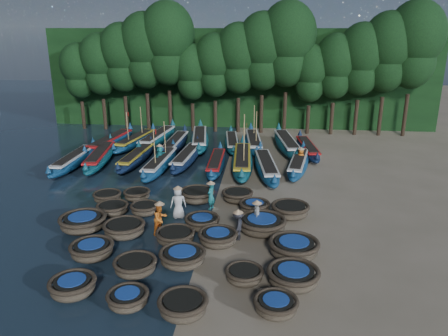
# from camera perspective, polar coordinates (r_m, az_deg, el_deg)

# --- Properties ---
(ground) EXTENTS (120.00, 120.00, 0.00)m
(ground) POSITION_cam_1_polar(r_m,az_deg,el_deg) (25.33, -1.57, -5.69)
(ground) COLOR #80715D
(ground) RESTS_ON ground
(foliage_wall) EXTENTS (40.00, 3.00, 10.00)m
(foliage_wall) POSITION_cam_1_polar(r_m,az_deg,el_deg) (46.88, 2.08, 11.67)
(foliage_wall) COLOR black
(foliage_wall) RESTS_ON ground
(coracle_1) EXTENTS (2.24, 2.24, 0.74)m
(coracle_1) POSITION_cam_1_polar(r_m,az_deg,el_deg) (18.79, -19.16, -14.38)
(coracle_1) COLOR #4C412F
(coracle_1) RESTS_ON ground
(coracle_2) EXTENTS (1.80, 1.80, 0.66)m
(coracle_2) POSITION_cam_1_polar(r_m,az_deg,el_deg) (17.60, -12.46, -16.33)
(coracle_2) COLOR #4C412F
(coracle_2) RESTS_ON ground
(coracle_3) EXTENTS (2.16, 2.16, 0.75)m
(coracle_3) POSITION_cam_1_polar(r_m,az_deg,el_deg) (16.85, -5.38, -17.48)
(coracle_3) COLOR #4C412F
(coracle_3) RESTS_ON ground
(coracle_4) EXTENTS (1.73, 1.73, 0.64)m
(coracle_4) POSITION_cam_1_polar(r_m,az_deg,el_deg) (17.01, 6.79, -17.37)
(coracle_4) COLOR #4C412F
(coracle_4) RESTS_ON ground
(coracle_5) EXTENTS (2.16, 2.16, 0.75)m
(coracle_5) POSITION_cam_1_polar(r_m,az_deg,el_deg) (21.24, -16.87, -10.17)
(coracle_5) COLOR #4C412F
(coracle_5) RESTS_ON ground
(coracle_6) EXTENTS (1.90, 1.90, 0.71)m
(coracle_6) POSITION_cam_1_polar(r_m,az_deg,el_deg) (19.55, -11.52, -12.40)
(coracle_6) COLOR #4C412F
(coracle_6) RESTS_ON ground
(coracle_7) EXTENTS (2.60, 2.60, 0.72)m
(coracle_7) POSITION_cam_1_polar(r_m,az_deg,el_deg) (19.91, -5.44, -11.47)
(coracle_7) COLOR #4C412F
(coracle_7) RESTS_ON ground
(coracle_8) EXTENTS (1.79, 1.79, 0.64)m
(coracle_8) POSITION_cam_1_polar(r_m,az_deg,el_deg) (18.65, 2.66, -13.78)
(coracle_8) COLOR #4C412F
(coracle_8) RESTS_ON ground
(coracle_9) EXTENTS (2.61, 2.61, 0.79)m
(coracle_9) POSITION_cam_1_polar(r_m,az_deg,el_deg) (18.60, 9.03, -13.79)
(coracle_9) COLOR #4C412F
(coracle_9) RESTS_ON ground
(coracle_10) EXTENTS (2.50, 2.50, 0.83)m
(coracle_10) POSITION_cam_1_polar(r_m,az_deg,el_deg) (24.03, -17.95, -6.74)
(coracle_10) COLOR #4C412F
(coracle_10) RESTS_ON ground
(coracle_11) EXTENTS (2.19, 2.19, 0.77)m
(coracle_11) POSITION_cam_1_polar(r_m,az_deg,el_deg) (22.83, -12.90, -7.73)
(coracle_11) COLOR #4C412F
(coracle_11) RESTS_ON ground
(coracle_12) EXTENTS (2.25, 2.25, 0.67)m
(coracle_12) POSITION_cam_1_polar(r_m,az_deg,el_deg) (21.80, -6.38, -8.83)
(coracle_12) COLOR #4C412F
(coracle_12) RESTS_ON ground
(coracle_13) EXTENTS (2.38, 2.38, 0.73)m
(coracle_13) POSITION_cam_1_polar(r_m,az_deg,el_deg) (21.45, -0.81, -9.06)
(coracle_13) COLOR #4C412F
(coracle_13) RESTS_ON ground
(coracle_14) EXTENTS (2.84, 2.84, 0.84)m
(coracle_14) POSITION_cam_1_polar(r_m,az_deg,el_deg) (20.66, 9.11, -10.24)
(coracle_14) COLOR #4C412F
(coracle_14) RESTS_ON ground
(coracle_15) EXTENTS (1.96, 1.96, 0.65)m
(coracle_15) POSITION_cam_1_polar(r_m,az_deg,el_deg) (25.56, -14.35, -5.15)
(coracle_15) COLOR #4C412F
(coracle_15) RESTS_ON ground
(coracle_16) EXTENTS (1.96, 1.96, 0.66)m
(coracle_16) POSITION_cam_1_polar(r_m,az_deg,el_deg) (25.15, -10.33, -5.24)
(coracle_16) COLOR #4C412F
(coracle_16) RESTS_ON ground
(coracle_17) EXTENTS (2.23, 2.23, 0.70)m
(coracle_17) POSITION_cam_1_polar(r_m,az_deg,el_deg) (23.12, -2.87, -7.03)
(coracle_17) COLOR #4C412F
(coracle_17) RESTS_ON ground
(coracle_18) EXTENTS (2.82, 2.82, 0.83)m
(coracle_18) POSITION_cam_1_polar(r_m,az_deg,el_deg) (22.73, 4.96, -7.34)
(coracle_18) COLOR #4C412F
(coracle_18) RESTS_ON ground
(coracle_19) EXTENTS (2.57, 2.57, 0.80)m
(coracle_19) POSITION_cam_1_polar(r_m,az_deg,el_deg) (24.64, 8.64, -5.45)
(coracle_19) COLOR #4C412F
(coracle_19) RESTS_ON ground
(coracle_20) EXTENTS (1.72, 1.72, 0.65)m
(coracle_20) POSITION_cam_1_polar(r_m,az_deg,el_deg) (27.36, -14.99, -3.65)
(coracle_20) COLOR #4C412F
(coracle_20) RESTS_ON ground
(coracle_21) EXTENTS (1.66, 1.66, 0.67)m
(coracle_21) POSITION_cam_1_polar(r_m,az_deg,el_deg) (27.25, -11.30, -3.43)
(coracle_21) COLOR #4C412F
(coracle_21) RESTS_ON ground
(coracle_22) EXTENTS (2.39, 2.39, 0.82)m
(coracle_22) POSITION_cam_1_polar(r_m,az_deg,el_deg) (26.46, -3.53, -3.55)
(coracle_22) COLOR #4C412F
(coracle_22) RESTS_ON ground
(coracle_23) EXTENTS (2.08, 2.08, 0.71)m
(coracle_23) POSITION_cam_1_polar(r_m,az_deg,el_deg) (26.53, 1.78, -3.61)
(coracle_23) COLOR #4C412F
(coracle_23) RESTS_ON ground
(coracle_24) EXTENTS (2.13, 2.13, 0.70)m
(coracle_24) POSITION_cam_1_polar(r_m,az_deg,el_deg) (25.01, 3.99, -5.05)
(coracle_24) COLOR #4C412F
(coracle_24) RESTS_ON ground
(long_boat_0) EXTENTS (1.50, 7.98, 1.40)m
(long_boat_0) POSITION_cam_1_polar(r_m,az_deg,el_deg) (34.88, -19.04, 0.96)
(long_boat_0) COLOR navy
(long_boat_0) RESTS_ON ground
(long_boat_1) EXTENTS (2.54, 8.34, 1.48)m
(long_boat_1) POSITION_cam_1_polar(r_m,az_deg,el_deg) (35.07, -15.90, 1.40)
(long_boat_1) COLOR #0D3C4D
(long_boat_1) RESTS_ON ground
(long_boat_2) EXTENTS (1.78, 7.70, 1.36)m
(long_boat_2) POSITION_cam_1_polar(r_m,az_deg,el_deg) (34.42, -11.37, 1.35)
(long_boat_2) COLOR #0F213A
(long_boat_2) RESTS_ON ground
(long_boat_3) EXTENTS (1.77, 8.16, 3.47)m
(long_boat_3) POSITION_cam_1_polar(r_m,az_deg,el_deg) (32.56, -8.34, 0.62)
(long_boat_3) COLOR navy
(long_boat_3) RESTS_ON ground
(long_boat_4) EXTENTS (1.94, 7.88, 1.39)m
(long_boat_4) POSITION_cam_1_polar(r_m,az_deg,el_deg) (33.81, -4.92, 1.37)
(long_boat_4) COLOR #0F213A
(long_boat_4) RESTS_ON ground
(long_boat_5) EXTENTS (1.42, 7.32, 1.29)m
(long_boat_5) POSITION_cam_1_polar(r_m,az_deg,el_deg) (32.39, -1.04, 0.61)
(long_boat_5) COLOR navy
(long_boat_5) RESTS_ON ground
(long_boat_6) EXTENTS (2.04, 9.19, 3.91)m
(long_boat_6) POSITION_cam_1_polar(r_m,az_deg,el_deg) (32.52, 2.40, 0.90)
(long_boat_6) COLOR #0D3C4D
(long_boat_6) RESTS_ON ground
(long_boat_7) EXTENTS (2.55, 8.36, 1.48)m
(long_boat_7) POSITION_cam_1_polar(r_m,az_deg,el_deg) (31.48, 5.55, 0.14)
(long_boat_7) COLOR navy
(long_boat_7) RESTS_ON ground
(long_boat_8) EXTENTS (2.57, 7.73, 1.38)m
(long_boat_8) POSITION_cam_1_polar(r_m,az_deg,el_deg) (32.67, 9.70, 0.56)
(long_boat_8) COLOR navy
(long_boat_8) RESTS_ON ground
(long_boat_9) EXTENTS (2.65, 8.60, 1.53)m
(long_boat_9) POSITION_cam_1_polar(r_m,az_deg,el_deg) (39.18, -14.64, 3.25)
(long_boat_9) COLOR navy
(long_boat_9) RESTS_ON ground
(long_boat_10) EXTENTS (2.72, 7.87, 3.39)m
(long_boat_10) POSITION_cam_1_polar(r_m,az_deg,el_deg) (39.41, -11.49, 3.49)
(long_boat_10) COLOR navy
(long_boat_10) RESTS_ON ground
(long_boat_11) EXTENTS (2.53, 8.81, 1.56)m
(long_boat_11) POSITION_cam_1_polar(r_m,az_deg,el_deg) (39.73, -8.66, 3.85)
(long_boat_11) COLOR #0D3C4D
(long_boat_11) RESTS_ON ground
(long_boat_12) EXTENTS (1.66, 8.22, 1.45)m
(long_boat_12) POSITION_cam_1_polar(r_m,az_deg,el_deg) (37.82, -6.39, 3.16)
(long_boat_12) COLOR #0F213A
(long_boat_12) RESTS_ON ground
(long_boat_13) EXTENTS (2.76, 8.93, 1.59)m
(long_boat_13) POSITION_cam_1_polar(r_m,az_deg,el_deg) (38.92, -3.19, 3.75)
(long_boat_13) COLOR #0D3C4D
(long_boat_13) RESTS_ON ground
(long_boat_14) EXTENTS (2.11, 7.31, 1.29)m
(long_boat_14) POSITION_cam_1_polar(r_m,az_deg,el_deg) (38.22, 1.06, 3.34)
(long_boat_14) COLOR #0D3C4D
(long_boat_14) RESTS_ON ground
(long_boat_15) EXTENTS (2.30, 8.41, 3.59)m
(long_boat_15) POSITION_cam_1_polar(r_m,az_deg,el_deg) (38.13, 3.87, 3.38)
(long_boat_15) COLOR navy
(long_boat_15) RESTS_ON ground
(long_boat_16) EXTENTS (2.85, 8.93, 1.59)m
(long_boat_16) POSITION_cam_1_polar(r_m,az_deg,el_deg) (37.70, 8.19, 3.12)
(long_boat_16) COLOR #0D3C4D
(long_boat_16) RESTS_ON ground
(long_boat_17) EXTENTS (2.18, 7.56, 1.34)m
(long_boat_17) POSITION_cam_1_polar(r_m,az_deg,el_deg) (36.86, 10.85, 2.48)
(long_boat_17) COLOR #0F213A
(long_boat_17) RESTS_ON ground
(fisherman_0) EXTENTS (1.01, 0.79, 2.01)m
(fisherman_0) POSITION_cam_1_polar(r_m,az_deg,el_deg) (24.27, -6.00, -4.44)
(fisherman_0) COLOR beige
(fisherman_0) RESTS_ON ground
(fisherman_1) EXTENTS (0.59, 0.70, 1.85)m
(fisherman_1) POSITION_cam_1_polar(r_m,az_deg,el_deg) (25.33, -1.72, -3.43)
(fisherman_1) COLOR #196769
(fisherman_1) RESTS_ON ground
(fisherman_2) EXTENTS (1.03, 1.06, 1.93)m
(fisherman_2) POSITION_cam_1_polar(r_m,az_deg,el_deg) (22.56, -8.34, -6.46)
(fisherman_2) COLOR #CE651B
(fisherman_2) RESTS_ON ground
(fisherman_3) EXTENTS (0.69, 1.05, 1.73)m
(fisherman_3) POSITION_cam_1_polar(r_m,az_deg,el_deg) (21.85, 1.84, -7.40)
(fisherman_3) COLOR black
(fisherman_3) RESTS_ON ground
(fisherman_4) EXTENTS (0.52, 0.88, 1.71)m
(fisherman_4) POSITION_cam_1_polar(r_m,az_deg,el_deg) (23.01, 4.29, -6.01)
(fisherman_4) COLOR beige
(fisherman_4) RESTS_ON ground
(fisherman_5) EXTENTS (0.89, 1.75, 2.00)m
(fisherman_5) POSITION_cam_1_polar(r_m,az_deg,el_deg) (32.94, -8.36, 1.51)
(fisherman_5) COLOR #196769
(fisherman_5) RESTS_ON ground
(fisherman_6) EXTENTS (0.88, 0.82, 1.71)m
(fisherman_6) POSITION_cam_1_polar(r_m,az_deg,el_deg) (33.26, 9.98, 1.40)
(fisherman_6) COLOR #CE651B
(fisherman_6) RESTS_ON ground
(tree_0) EXTENTS (3.68, 3.68, 8.68)m
(tree_0) POSITION_cam_1_polar(r_m,az_deg,el_deg) (47.20, -18.44, 12.02)
(tree_0) COLOR black
(tree_0) RESTS_ON ground
(tree_1) EXTENTS (4.09, 4.09, 9.65)m
(tree_1) POSITION_cam_1_polar(r_m,az_deg,el_deg) (46.27, -15.85, 12.99)
(tree_1) COLOR black
(tree_1) RESTS_ON ground
(tree_2) EXTENTS (4.51, 4.51, 10.63)m
(tree_2) POSITION_cam_1_polar(r_m,az_deg,el_deg) (45.44, -13.14, 13.97)
(tree_2) COLOR black
(tree_2) RESTS_ON ground
(tree_3) EXTENTS (4.92, 4.92, 11.60)m
(tree_3) POSITION_cam_1_polar(r_m,az_deg,el_deg) (44.72, -10.32, 14.95)
(tree_3) COLOR black
(tree_3) RESTS_ON ground
(tree_4) EXTENTS (5.34, 5.34, 12.58)m
(tree_4) POSITION_cam_1_polar(r_m,az_deg,el_deg) (44.13, -7.38, 15.93)
(tree_4) COLOR black
(tree_4) RESTS_ON ground
(tree_5) EXTENTS (3.68, 3.68, 8.68)m
(tree_5) POSITION_cam_1_polar(r_m,az_deg,el_deg) (43.85, -4.23, 12.47)
(tree_5) COLOR black
(tree_5) RESTS_ON ground
(tree_6) EXTENTS (4.09, 4.09, 9.65)m
(tree_6) POSITION_cam_1_polar(r_m,az_deg,el_deg) (43.46, -1.18, 13.36)
(tree_6) COLOR black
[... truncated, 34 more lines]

